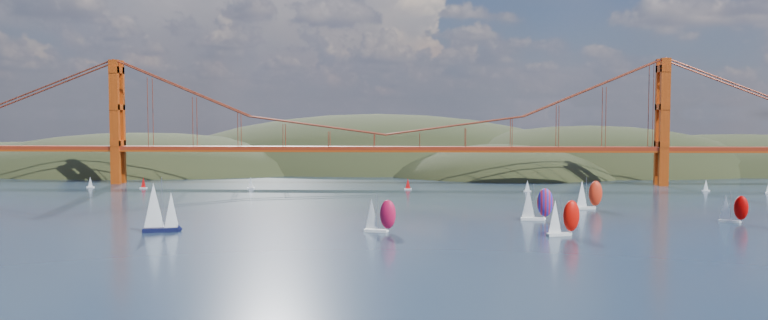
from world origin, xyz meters
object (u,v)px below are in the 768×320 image
Objects in this scene: racer_1 at (563,217)px; racer_2 at (733,208)px; racer_0 at (379,215)px; racer_rwb at (536,203)px; racer_3 at (588,194)px; sloop_navy at (159,208)px.

racer_1 reaches higher than racer_2.
racer_0 is 47.27m from racer_1.
racer_rwb reaches higher than racer_0.
racer_1 is (47.12, -3.67, 0.22)m from racer_0.
racer_0 reaches higher than racer_2.
racer_rwb is (-21.14, -26.47, 0.09)m from racer_3.
sloop_navy is 1.41× the size of racer_1.
racer_0 is at bearing 158.04° from racer_1.
racer_3 is (-34.38, 28.86, 0.76)m from racer_2.
sloop_navy is 1.47× the size of racer_0.
sloop_navy is 1.62× the size of racer_2.
racer_1 is at bearing -126.82° from racer_2.
racer_3 reaches higher than racer_1.
racer_1 is 0.96× the size of racer_rwb.
sloop_navy is 105.18m from racer_1.
sloop_navy reaches higher than racer_1.
racer_0 is at bearing -12.79° from sloop_navy.
racer_rwb is (44.83, 24.01, 0.43)m from racer_0.
racer_3 is at bearing 53.82° from racer_rwb.
racer_rwb is at bearing -0.57° from sloop_navy.
racer_rwb is at bearing 77.24° from racer_1.
sloop_navy is at bearing 161.58° from racer_1.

